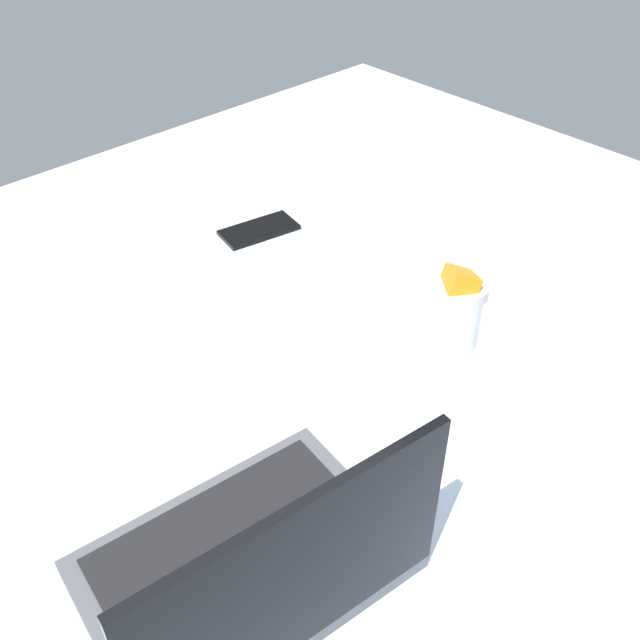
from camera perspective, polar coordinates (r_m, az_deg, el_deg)
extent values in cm
cube|color=silver|center=(120.69, -2.68, -2.54)|extent=(180.00, 140.00, 18.00)
cube|color=#4C4C51|center=(82.87, -6.09, -18.56)|extent=(35.62, 26.95, 2.00)
cube|color=black|center=(82.63, -6.72, -17.38)|extent=(30.90, 20.50, 0.40)
cube|color=black|center=(68.00, -1.68, -19.73)|extent=(32.87, 5.13, 21.00)
cylinder|color=silver|center=(107.14, 10.52, 0.61)|extent=(9.00, 9.00, 11.00)
cube|color=#268C33|center=(108.57, 10.53, -0.15)|extent=(7.43, 7.29, 5.62)
cube|color=orange|center=(107.01, 10.81, 0.94)|extent=(6.32, 6.14, 4.69)
cube|color=#268C33|center=(105.19, 10.67, 1.99)|extent=(7.88, 6.11, 6.83)
cube|color=orange|center=(103.21, 10.96, 2.95)|extent=(7.03, 6.44, 5.62)
cube|color=black|center=(134.28, -4.83, 7.09)|extent=(15.02, 9.29, 0.80)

